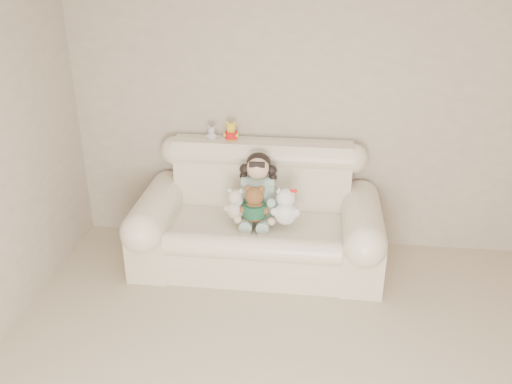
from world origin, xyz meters
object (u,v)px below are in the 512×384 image
object	(u,v)px
sofa	(257,212)
seated_child	(258,186)
cream_teddy	(236,201)
brown_teddy	(255,200)
white_cat	(286,203)

from	to	relation	value
sofa	seated_child	bearing A→B (deg)	93.46
seated_child	cream_teddy	bearing A→B (deg)	-136.97
sofa	brown_teddy	bearing A→B (deg)	-93.14
sofa	seated_child	size ratio (longest dim) A/B	3.52
brown_teddy	white_cat	world-z (taller)	white_cat
cream_teddy	brown_teddy	bearing A→B (deg)	-21.99
sofa	brown_teddy	size ratio (longest dim) A/B	5.54
seated_child	white_cat	world-z (taller)	seated_child
sofa	white_cat	xyz separation A→B (m)	(0.25, -0.15, 0.18)
sofa	cream_teddy	bearing A→B (deg)	-150.35
brown_teddy	white_cat	size ratio (longest dim) A/B	0.99
sofa	cream_teddy	xyz separation A→B (m)	(-0.17, -0.10, 0.14)
brown_teddy	cream_teddy	bearing A→B (deg)	164.59
sofa	cream_teddy	world-z (taller)	sofa
brown_teddy	white_cat	distance (m)	0.26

